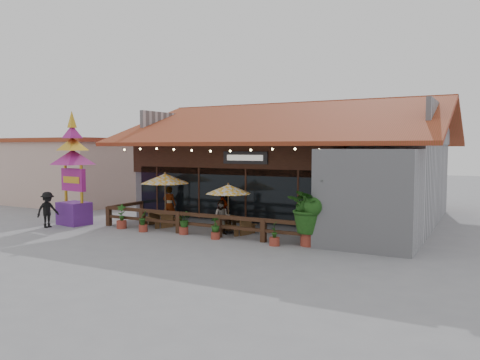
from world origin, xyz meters
The scene contains 19 objects.
ground centered at (0.00, 0.00, 0.00)m, with size 100.00×100.00×0.00m, color gray.
restaurant_building centered at (0.26, 6.61, 2.21)m, with size 15.50×14.73×6.09m.
patio_railing centered at (-2.25, -0.27, 0.61)m, with size 10.00×2.60×0.92m.
neighbor_building centered at (-15.00, 6.00, 2.14)m, with size 8.40×8.40×4.22m.
umbrella_left centered at (-4.24, 0.85, 2.20)m, with size 2.81×2.81×2.52m.
umbrella_right centered at (-0.68, 0.58, 1.87)m, with size 2.07×2.07×2.15m.
picnic_table_left centered at (-4.34, 0.59, 0.45)m, with size 1.73×1.63×0.66m.
picnic_table_right centered at (-0.38, 0.65, 0.46)m, with size 1.73×1.60×0.68m.
thai_sign_tower centered at (-8.19, -1.03, 3.05)m, with size 2.40×2.40×5.78m.
tropical_plant centered at (3.30, -0.29, 1.42)m, with size 2.16×2.28×2.49m.
diner_a centered at (-4.42, 1.40, 0.90)m, with size 0.65×0.43×1.79m, color #3B1E12.
diner_b centered at (-0.70, 0.08, 0.73)m, with size 0.71×0.55×1.46m, color #3B1E12.
diner_c centered at (-1.54, 1.61, 0.80)m, with size 0.94×0.39×1.60m, color #3B1E12.
pedestrian centered at (-8.60, -2.19, 0.82)m, with size 1.06×0.61×1.64m, color black.
planter_a centered at (-5.46, -0.78, 0.46)m, with size 0.47×0.45×1.09m.
planter_b centered at (-4.07, -0.96, 0.42)m, with size 0.38×0.38×0.92m.
planter_c centered at (-2.15, -0.63, 0.54)m, with size 0.76×0.74×0.96m.
planter_d centered at (-0.44, -0.88, 0.42)m, with size 0.47×0.47×0.88m.
planter_e centered at (2.15, -0.89, 0.40)m, with size 0.39×0.39×0.95m.
Camera 1 is at (9.18, -16.65, 3.66)m, focal length 35.00 mm.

